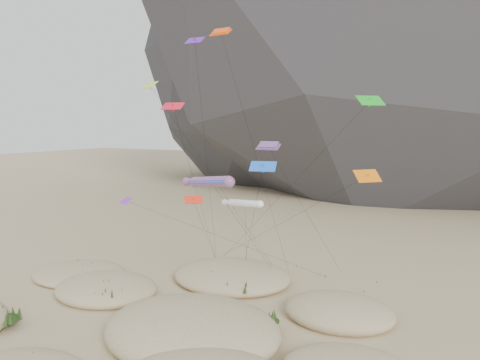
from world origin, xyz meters
name	(u,v)px	position (x,y,z in m)	size (l,w,h in m)	color
ground	(157,346)	(0.00, 0.00, 0.00)	(500.00, 500.00, 0.00)	#CCB789
dunes	(159,322)	(-1.77, 2.53, 0.76)	(48.51, 39.81, 4.38)	#CCB789
dune_grass	(175,317)	(-1.12, 4.15, 0.84)	(42.43, 26.04, 1.57)	black
kite_stakes	(286,272)	(2.33, 23.78, 0.15)	(22.52, 5.40, 0.30)	#3F2D1E
rainbow_tube_kite	(209,182)	(0.12, 8.59, 13.47)	(7.55, 14.36, 14.34)	#FF5E1A
white_tube_kite	(243,203)	(2.71, 11.01, 11.13)	(8.17, 12.71, 11.72)	white
orange_parafoil	(222,36)	(-3.10, 16.71, 29.21)	(7.32, 7.68, 30.09)	#FF4F0D
multi_parafoil	(269,148)	(5.46, 11.26, 16.83)	(4.05, 17.30, 17.50)	red
delta_kites	(232,137)	(1.63, 10.63, 17.90)	(31.40, 20.86, 28.45)	orange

